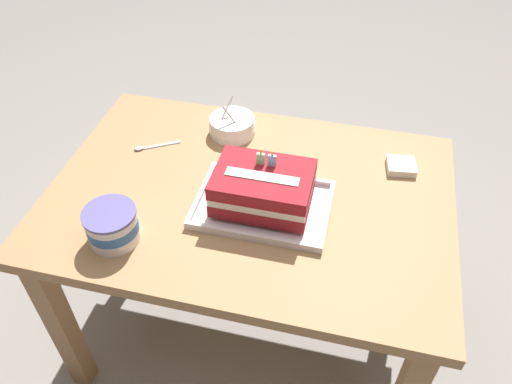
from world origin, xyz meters
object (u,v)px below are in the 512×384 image
at_px(bowl_stack, 232,126).
at_px(serving_spoon_near_tray, 148,147).
at_px(napkin_pile, 401,166).
at_px(birthday_cake, 263,188).
at_px(foil_tray, 263,206).
at_px(ice_cream_tub, 112,226).

bearing_deg(bowl_stack, serving_spoon_near_tray, -149.48).
distance_m(bowl_stack, napkin_pile, 0.53).
relative_size(birthday_cake, bowl_stack, 1.73).
bearing_deg(foil_tray, ice_cream_tub, -149.94).
relative_size(ice_cream_tub, serving_spoon_near_tray, 1.03).
relative_size(ice_cream_tub, napkin_pile, 1.47).
bearing_deg(birthday_cake, napkin_pile, 35.04).
bearing_deg(napkin_pile, serving_spoon_near_tray, -173.85).
height_order(foil_tray, birthday_cake, birthday_cake).
height_order(bowl_stack, serving_spoon_near_tray, bowl_stack).
bearing_deg(foil_tray, bowl_stack, 119.13).
relative_size(birthday_cake, ice_cream_tub, 1.90).
height_order(birthday_cake, serving_spoon_near_tray, birthday_cake).
xyz_separation_m(birthday_cake, ice_cream_tub, (-0.34, -0.20, -0.03)).
height_order(birthday_cake, ice_cream_tub, birthday_cake).
height_order(foil_tray, ice_cream_tub, ice_cream_tub).
xyz_separation_m(birthday_cake, serving_spoon_near_tray, (-0.41, 0.17, -0.07)).
height_order(bowl_stack, napkin_pile, bowl_stack).
bearing_deg(birthday_cake, ice_cream_tub, -149.93).
bearing_deg(serving_spoon_near_tray, ice_cream_tub, -80.22).
distance_m(birthday_cake, bowl_stack, 0.36).
bearing_deg(birthday_cake, serving_spoon_near_tray, 157.27).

